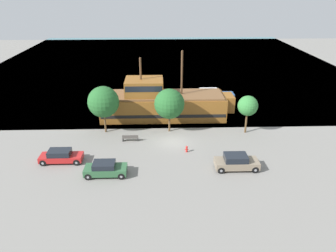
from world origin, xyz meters
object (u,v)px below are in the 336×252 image
at_px(parked_car_curb_front, 61,156).
at_px(parked_car_curb_rear, 105,169).
at_px(moored_boat_outer, 115,100).
at_px(pirate_ship, 162,103).
at_px(fire_hydrant, 187,149).
at_px(bench_promenade_east, 130,138).
at_px(moored_boat_dockside, 211,94).
at_px(parked_car_curb_mid, 236,162).

distance_m(parked_car_curb_front, parked_car_curb_rear, 5.89).
xyz_separation_m(moored_boat_outer, parked_car_curb_front, (-3.64, -18.92, 0.11)).
xyz_separation_m(pirate_ship, moored_boat_outer, (-7.42, 6.11, -1.50)).
distance_m(fire_hydrant, bench_promenade_east, 7.32).
xyz_separation_m(moored_boat_dockside, bench_promenade_east, (-12.41, -16.31, -0.12)).
height_order(fire_hydrant, bench_promenade_east, bench_promenade_east).
height_order(parked_car_curb_mid, fire_hydrant, parked_car_curb_mid).
bearing_deg(parked_car_curb_rear, parked_car_curb_mid, 3.43).
bearing_deg(moored_boat_dockside, fire_hydrant, -106.58).
distance_m(moored_boat_outer, bench_promenade_east, 14.47).
height_order(parked_car_curb_front, fire_hydrant, parked_car_curb_front).
xyz_separation_m(moored_boat_dockside, moored_boat_outer, (-15.87, -2.26, 0.03)).
bearing_deg(pirate_ship, parked_car_curb_mid, -63.12).
xyz_separation_m(moored_boat_outer, parked_car_curb_mid, (14.93, -20.94, 0.20)).
bearing_deg(bench_promenade_east, parked_car_curb_front, -145.51).
bearing_deg(fire_hydrant, parked_car_curb_mid, -38.72).
distance_m(moored_boat_dockside, bench_promenade_east, 20.49).
relative_size(pirate_ship, moored_boat_dockside, 2.53).
bearing_deg(moored_boat_outer, moored_boat_dockside, 8.10).
relative_size(moored_boat_dockside, parked_car_curb_rear, 1.76).
height_order(moored_boat_dockside, parked_car_curb_front, moored_boat_dockside).
bearing_deg(parked_car_curb_rear, fire_hydrant, 28.55).
bearing_deg(moored_boat_dockside, bench_promenade_east, -127.28).
relative_size(moored_boat_outer, parked_car_curb_rear, 1.77).
bearing_deg(parked_car_curb_mid, parked_car_curb_front, 173.80).
bearing_deg(bench_promenade_east, pirate_ship, 63.45).
relative_size(pirate_ship, moored_boat_outer, 2.51).
relative_size(moored_boat_dockside, moored_boat_outer, 0.99).
bearing_deg(pirate_ship, moored_boat_outer, 140.52).
height_order(pirate_ship, bench_promenade_east, pirate_ship).
xyz_separation_m(parked_car_curb_rear, fire_hydrant, (8.59, 4.67, -0.32)).
xyz_separation_m(moored_boat_outer, parked_car_curb_rear, (1.53, -21.74, 0.13)).
height_order(moored_boat_outer, parked_car_curb_rear, moored_boat_outer).
distance_m(pirate_ship, moored_boat_outer, 9.73).
relative_size(moored_boat_outer, parked_car_curb_front, 1.65).
bearing_deg(parked_car_curb_front, moored_boat_dockside, 47.35).
height_order(parked_car_curb_rear, fire_hydrant, parked_car_curb_rear).
distance_m(moored_boat_outer, parked_car_curb_rear, 21.80).
bearing_deg(bench_promenade_east, moored_boat_dockside, 52.72).
distance_m(pirate_ship, moored_boat_dockside, 11.99).
xyz_separation_m(parked_car_curb_mid, fire_hydrant, (-4.82, 3.87, -0.39)).
relative_size(parked_car_curb_front, parked_car_curb_rear, 1.07).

